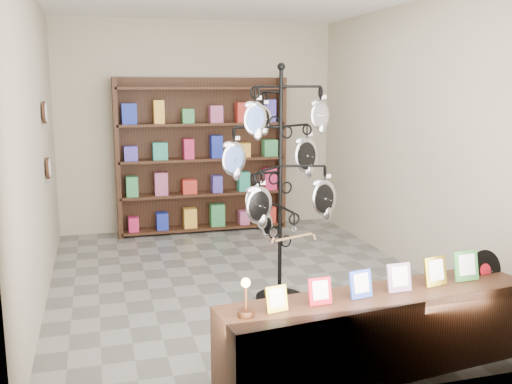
% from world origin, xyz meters
% --- Properties ---
extents(ground, '(5.00, 5.00, 0.00)m').
position_xyz_m(ground, '(0.00, 0.00, 0.00)').
color(ground, slate).
rests_on(ground, ground).
extents(room_envelope, '(5.00, 5.00, 5.00)m').
position_xyz_m(room_envelope, '(0.00, 0.00, 1.85)').
color(room_envelope, '#B0A68E').
rests_on(room_envelope, ground).
extents(display_tree, '(1.20, 1.18, 2.29)m').
position_xyz_m(display_tree, '(0.22, -0.63, 1.32)').
color(display_tree, black).
rests_on(display_tree, ground).
extents(front_shelf, '(2.46, 0.78, 0.86)m').
position_xyz_m(front_shelf, '(0.47, -2.20, 0.30)').
color(front_shelf, black).
rests_on(front_shelf, ground).
extents(back_shelving, '(2.42, 0.36, 2.20)m').
position_xyz_m(back_shelving, '(0.00, 2.30, 1.03)').
color(back_shelving, black).
rests_on(back_shelving, ground).
extents(wall_clocks, '(0.03, 0.24, 0.84)m').
position_xyz_m(wall_clocks, '(-1.97, 0.80, 1.50)').
color(wall_clocks, black).
rests_on(wall_clocks, ground).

